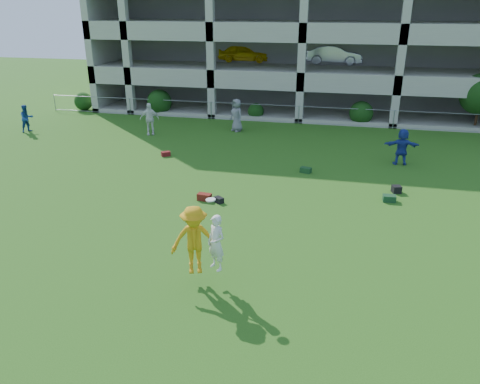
% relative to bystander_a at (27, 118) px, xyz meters
% --- Properties ---
extents(ground, '(100.00, 100.00, 0.00)m').
position_rel_bystander_a_xyz_m(ground, '(16.11, -13.17, -0.84)').
color(ground, '#235114').
rests_on(ground, ground).
extents(bystander_a, '(0.95, 1.02, 1.67)m').
position_rel_bystander_a_xyz_m(bystander_a, '(0.00, 0.00, 0.00)').
color(bystander_a, navy).
rests_on(bystander_a, ground).
extents(bystander_b, '(1.22, 0.82, 1.93)m').
position_rel_bystander_a_xyz_m(bystander_b, '(7.63, 1.06, 0.13)').
color(bystander_b, white).
rests_on(bystander_b, ground).
extents(bystander_c, '(1.16, 1.11, 2.00)m').
position_rel_bystander_a_xyz_m(bystander_c, '(12.56, 3.04, 0.16)').
color(bystander_c, slate).
rests_on(bystander_c, ground).
extents(bystander_d, '(1.70, 0.64, 1.80)m').
position_rel_bystander_a_xyz_m(bystander_d, '(21.93, -1.46, 0.07)').
color(bystander_d, '#213697').
rests_on(bystander_d, ground).
extents(bag_red_a, '(0.58, 0.35, 0.28)m').
position_rel_bystander_a_xyz_m(bag_red_a, '(13.79, -7.98, -0.70)').
color(bag_red_a, '#5A160F').
rests_on(bag_red_a, ground).
extents(bag_black_b, '(0.47, 0.44, 0.22)m').
position_rel_bystander_a_xyz_m(bag_black_b, '(14.42, -8.07, -0.73)').
color(bag_black_b, black).
rests_on(bag_black_b, ground).
extents(bag_green_c, '(0.52, 0.38, 0.26)m').
position_rel_bystander_a_xyz_m(bag_green_c, '(21.10, -6.44, -0.71)').
color(bag_green_c, '#13351F').
rests_on(bag_green_c, ground).
extents(crate_d, '(0.44, 0.44, 0.30)m').
position_rel_bystander_a_xyz_m(crate_d, '(21.46, -5.40, -0.69)').
color(crate_d, black).
rests_on(crate_d, ground).
extents(bag_red_f, '(0.53, 0.49, 0.24)m').
position_rel_bystander_a_xyz_m(bag_red_f, '(10.11, -2.78, -0.72)').
color(bag_red_f, '#51100E').
rests_on(bag_red_f, ground).
extents(bag_green_g, '(0.57, 0.44, 0.25)m').
position_rel_bystander_a_xyz_m(bag_green_g, '(17.49, -3.73, -0.71)').
color(bag_green_g, '#143513').
rests_on(bag_green_g, ground).
extents(frisbee_contest, '(1.70, 1.14, 2.19)m').
position_rel_bystander_a_xyz_m(frisbee_contest, '(15.40, -13.80, 0.52)').
color(frisbee_contest, orange).
rests_on(frisbee_contest, ground).
extents(parking_garage, '(30.00, 14.00, 12.00)m').
position_rel_bystander_a_xyz_m(parking_garage, '(16.10, 14.53, 5.18)').
color(parking_garage, '#9E998C').
rests_on(parking_garage, ground).
extents(fence, '(36.06, 0.06, 1.20)m').
position_rel_bystander_a_xyz_m(fence, '(16.11, 5.83, -0.22)').
color(fence, gray).
rests_on(fence, ground).
extents(shrub_row, '(34.38, 2.52, 3.50)m').
position_rel_bystander_a_xyz_m(shrub_row, '(20.70, 6.53, 0.67)').
color(shrub_row, '#163D11').
rests_on(shrub_row, ground).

